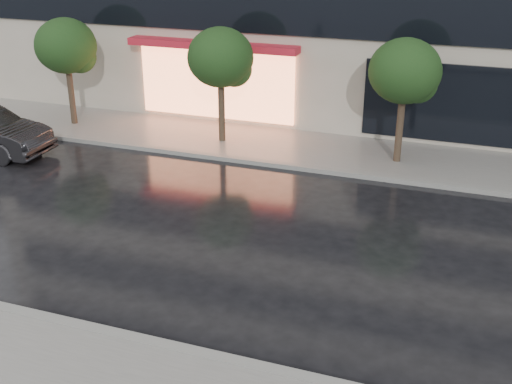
% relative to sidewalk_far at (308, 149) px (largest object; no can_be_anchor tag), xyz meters
% --- Properties ---
extents(ground, '(120.00, 120.00, 0.00)m').
position_rel_sidewalk_far_xyz_m(ground, '(0.00, -10.25, -0.06)').
color(ground, black).
rests_on(ground, ground).
extents(sidewalk_far, '(60.00, 3.50, 0.12)m').
position_rel_sidewalk_far_xyz_m(sidewalk_far, '(0.00, 0.00, 0.00)').
color(sidewalk_far, slate).
rests_on(sidewalk_far, ground).
extents(curb_near, '(60.00, 0.25, 0.14)m').
position_rel_sidewalk_far_xyz_m(curb_near, '(0.00, -11.25, 0.01)').
color(curb_near, gray).
rests_on(curb_near, ground).
extents(curb_far, '(60.00, 0.25, 0.14)m').
position_rel_sidewalk_far_xyz_m(curb_far, '(0.00, -1.75, 0.01)').
color(curb_far, gray).
rests_on(curb_far, ground).
extents(tree_far_west, '(2.20, 2.20, 3.99)m').
position_rel_sidewalk_far_xyz_m(tree_far_west, '(-8.94, -0.22, 2.86)').
color(tree_far_west, '#33261C').
rests_on(tree_far_west, ground).
extents(tree_mid_west, '(2.20, 2.20, 3.99)m').
position_rel_sidewalk_far_xyz_m(tree_mid_west, '(-2.94, -0.22, 2.86)').
color(tree_mid_west, '#33261C').
rests_on(tree_mid_west, ground).
extents(tree_mid_east, '(2.20, 2.20, 3.99)m').
position_rel_sidewalk_far_xyz_m(tree_mid_east, '(3.06, -0.22, 2.86)').
color(tree_mid_east, '#33261C').
rests_on(tree_mid_east, ground).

